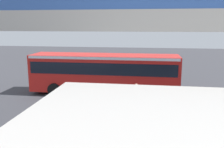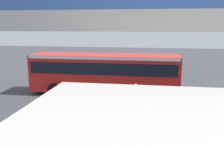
# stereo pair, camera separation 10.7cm
# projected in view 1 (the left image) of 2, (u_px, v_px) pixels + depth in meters

# --- Properties ---
(ground) EXTENTS (80.00, 80.00, 0.00)m
(ground) POSITION_uv_depth(u_px,v_px,m) (116.00, 93.00, 19.63)
(ground) COLOR #38383D
(city_bus) EXTENTS (11.54, 2.85, 3.15)m
(city_bus) POSITION_uv_depth(u_px,v_px,m) (104.00, 71.00, 19.20)
(city_bus) COLOR red
(city_bus) RESTS_ON ground
(pedestrian) EXTENTS (0.38, 0.38, 1.79)m
(pedestrian) POSITION_uv_depth(u_px,v_px,m) (136.00, 97.00, 15.58)
(pedestrian) COLOR #2D2D38
(pedestrian) RESTS_ON ground
(traffic_sign) EXTENTS (0.08, 0.60, 2.80)m
(traffic_sign) POSITION_uv_depth(u_px,v_px,m) (109.00, 63.00, 23.24)
(traffic_sign) COLOR slate
(traffic_sign) RESTS_ON ground
(lane_dash_leftmost) EXTENTS (2.00, 0.20, 0.01)m
(lane_dash_leftmost) POSITION_uv_depth(u_px,v_px,m) (165.00, 89.00, 21.14)
(lane_dash_leftmost) COLOR silver
(lane_dash_leftmost) RESTS_ON ground
(lane_dash_left) EXTENTS (2.00, 0.20, 0.01)m
(lane_dash_left) POSITION_uv_depth(u_px,v_px,m) (119.00, 87.00, 21.71)
(lane_dash_left) COLOR silver
(lane_dash_left) RESTS_ON ground
(lane_dash_centre) EXTENTS (2.00, 0.20, 0.01)m
(lane_dash_centre) POSITION_uv_depth(u_px,v_px,m) (76.00, 85.00, 22.29)
(lane_dash_centre) COLOR silver
(lane_dash_centre) RESTS_ON ground
(pedestrian_overpass) EXTENTS (28.21, 2.60, 6.90)m
(pedestrian_overpass) POSITION_uv_depth(u_px,v_px,m) (65.00, 36.00, 7.16)
(pedestrian_overpass) COLOR #B2ADA5
(pedestrian_overpass) RESTS_ON ground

